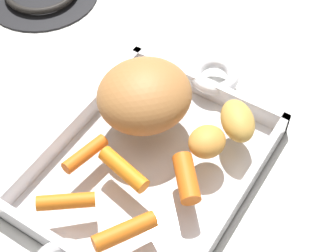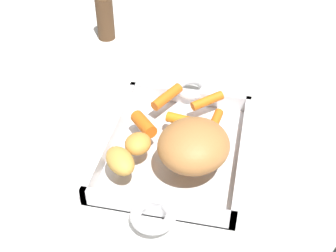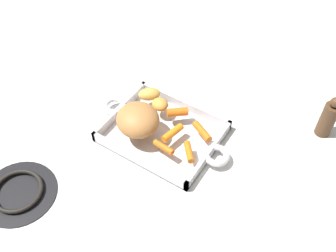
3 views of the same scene
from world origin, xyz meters
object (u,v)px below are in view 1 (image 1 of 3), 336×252
object	(u,v)px
baby_carrot_center_left	(186,178)
potato_halved	(238,121)
potato_corner	(207,142)
baby_carrot_long	(124,169)
roasting_dish	(149,165)
baby_carrot_southwest	(85,154)
baby_carrot_southeast	(125,231)
baby_carrot_northeast	(66,201)
pork_roast	(144,95)

from	to	relation	value
baby_carrot_center_left	potato_halved	size ratio (longest dim) A/B	0.91
baby_carrot_center_left	potato_corner	bearing A→B (deg)	4.60
baby_carrot_long	roasting_dish	bearing A→B (deg)	-14.20
roasting_dish	baby_carrot_southwest	size ratio (longest dim) A/B	6.49
baby_carrot_southeast	potato_corner	size ratio (longest dim) A/B	1.48
baby_carrot_southeast	potato_halved	distance (m)	0.19
baby_carrot_southwest	potato_corner	bearing A→B (deg)	-52.89
baby_carrot_northeast	baby_carrot_long	distance (m)	0.07
potato_corner	potato_halved	bearing A→B (deg)	-19.61
pork_roast	baby_carrot_center_left	size ratio (longest dim) A/B	2.05
roasting_dish	potato_corner	size ratio (longest dim) A/B	8.38
pork_roast	baby_carrot_center_left	bearing A→B (deg)	-122.36
roasting_dish	potato_halved	bearing A→B (deg)	-38.01
baby_carrot_southwest	potato_halved	bearing A→B (deg)	-44.63
roasting_dish	baby_carrot_center_left	bearing A→B (deg)	-100.35
baby_carrot_northeast	potato_halved	xyz separation A→B (m)	(0.19, -0.11, 0.01)
potato_corner	pork_roast	bearing A→B (deg)	85.59
baby_carrot_long	potato_corner	bearing A→B (deg)	-37.93
baby_carrot_long	potato_corner	size ratio (longest dim) A/B	1.41
baby_carrot_southeast	baby_carrot_long	bearing A→B (deg)	36.19
baby_carrot_long	potato_corner	distance (m)	0.10
roasting_dish	pork_roast	world-z (taller)	pork_roast
baby_carrot_northeast	baby_carrot_southwest	distance (m)	0.07
baby_carrot_northeast	pork_roast	bearing A→B (deg)	-0.16
pork_roast	potato_corner	xyz separation A→B (m)	(-0.01, -0.09, -0.02)
baby_carrot_southeast	baby_carrot_long	world-z (taller)	baby_carrot_southeast
baby_carrot_long	potato_halved	bearing A→B (deg)	-32.05
roasting_dish	baby_carrot_northeast	bearing A→B (deg)	159.40
potato_corner	baby_carrot_long	bearing A→B (deg)	142.07
baby_carrot_southeast	baby_carrot_southwest	size ratio (longest dim) A/B	1.15
baby_carrot_center_left	baby_carrot_long	world-z (taller)	baby_carrot_center_left
baby_carrot_long	baby_carrot_southwest	world-z (taller)	same
roasting_dish	potato_corner	bearing A→B (deg)	-50.88
pork_roast	potato_corner	size ratio (longest dim) A/B	2.49
roasting_dish	potato_corner	xyz separation A→B (m)	(0.04, -0.05, 0.04)
baby_carrot_center_left	pork_roast	bearing A→B (deg)	57.64
baby_carrot_southeast	baby_carrot_center_left	bearing A→B (deg)	-13.84
baby_carrot_southwest	baby_carrot_center_left	bearing A→B (deg)	-74.76
roasting_dish	baby_carrot_long	world-z (taller)	baby_carrot_long
roasting_dish	baby_carrot_southeast	size ratio (longest dim) A/B	5.64
baby_carrot_center_left	baby_carrot_southeast	size ratio (longest dim) A/B	0.82
baby_carrot_center_left	potato_halved	world-z (taller)	potato_halved
baby_carrot_center_left	potato_halved	xyz separation A→B (m)	(0.10, -0.01, 0.01)
baby_carrot_southwest	potato_corner	size ratio (longest dim) A/B	1.29
baby_carrot_center_left	baby_carrot_long	bearing A→B (deg)	111.63
baby_carrot_center_left	baby_carrot_northeast	xyz separation A→B (m)	(-0.09, 0.10, -0.00)
potato_halved	baby_carrot_southeast	bearing A→B (deg)	169.83
pork_roast	baby_carrot_southeast	xyz separation A→B (m)	(-0.15, -0.08, -0.03)
baby_carrot_northeast	potato_corner	size ratio (longest dim) A/B	1.34
roasting_dish	baby_carrot_southeast	bearing A→B (deg)	-160.09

